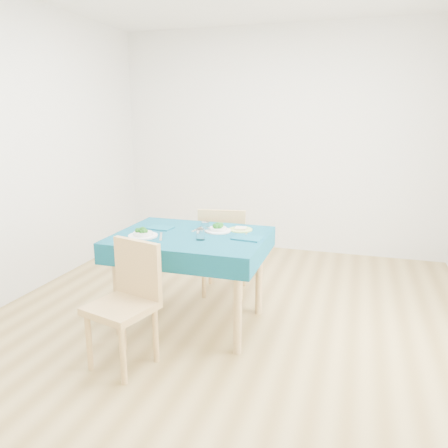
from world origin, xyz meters
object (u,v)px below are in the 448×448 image
(bowl_far, at_px, (218,228))
(side_plate, at_px, (241,230))
(table, at_px, (192,280))
(bowl_near, at_px, (143,232))
(chair_near, at_px, (120,299))
(chair_far, at_px, (225,239))

(bowl_far, distance_m, side_plate, 0.19)
(table, distance_m, bowl_near, 0.55)
(chair_near, relative_size, side_plate, 5.07)
(chair_far, height_order, side_plate, chair_far)
(bowl_near, relative_size, side_plate, 1.17)
(chair_near, distance_m, chair_far, 1.47)
(table, relative_size, chair_near, 1.19)
(chair_near, height_order, bowl_near, chair_near)
(table, relative_size, bowl_far, 5.54)
(chair_far, xyz_separation_m, bowl_far, (0.12, -0.57, 0.26))
(bowl_near, bearing_deg, bowl_far, 32.02)
(chair_far, relative_size, side_plate, 5.54)
(chair_far, bearing_deg, bowl_near, 57.83)
(bowl_far, relative_size, side_plate, 1.09)
(table, height_order, bowl_near, bowl_near)
(chair_near, bearing_deg, table, 87.98)
(table, bearing_deg, chair_near, -106.77)
(chair_near, xyz_separation_m, bowl_far, (0.39, 0.87, 0.30))
(chair_far, bearing_deg, side_plate, 111.99)
(bowl_far, height_order, side_plate, bowl_far)
(bowl_near, xyz_separation_m, side_plate, (0.67, 0.41, -0.03))
(chair_near, distance_m, bowl_far, 1.00)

